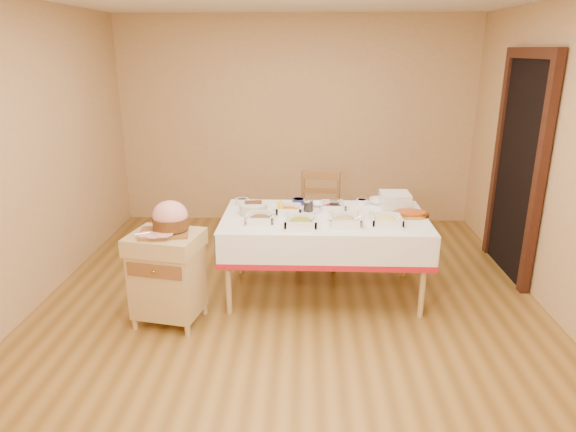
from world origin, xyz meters
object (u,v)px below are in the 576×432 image
object	(u,v)px
dining_table	(324,233)
bread_basket	(253,209)
butcher_cart	(167,273)
dining_chair	(319,218)
preserve_jar_right	(334,206)
brass_platter	(410,214)
preserve_jar_left	(308,206)
ham_on_board	(169,219)
plate_stack	(395,200)
mustard_bottle	(281,209)

from	to	relation	value
dining_table	bread_basket	distance (m)	0.68
butcher_cart	bread_basket	xyz separation A→B (m)	(0.65, 0.62, 0.36)
dining_chair	preserve_jar_right	size ratio (longest dim) A/B	8.65
brass_platter	preserve_jar_left	bearing A→B (deg)	172.64
ham_on_board	brass_platter	world-z (taller)	ham_on_board
preserve_jar_left	preserve_jar_right	world-z (taller)	preserve_jar_left
preserve_jar_left	preserve_jar_right	xyz separation A→B (m)	(0.24, 0.01, -0.00)
preserve_jar_left	plate_stack	xyz separation A→B (m)	(0.81, 0.13, 0.02)
dining_table	plate_stack	size ratio (longest dim) A/B	6.80
butcher_cart	preserve_jar_left	distance (m)	1.40
ham_on_board	preserve_jar_right	size ratio (longest dim) A/B	3.54
butcher_cart	bread_basket	distance (m)	0.97
butcher_cart	plate_stack	bearing A→B (deg)	23.27
plate_stack	preserve_jar_left	bearing A→B (deg)	-170.91
plate_stack	brass_platter	size ratio (longest dim) A/B	0.81
dining_chair	brass_platter	xyz separation A→B (m)	(0.80, -0.69, 0.28)
dining_table	ham_on_board	bearing A→B (deg)	-156.76
dining_table	brass_platter	size ratio (longest dim) A/B	5.52
dining_table	dining_chair	xyz separation A→B (m)	(-0.03, 0.72, -0.10)
butcher_cart	mustard_bottle	distance (m)	1.13
preserve_jar_left	ham_on_board	bearing A→B (deg)	-148.44
preserve_jar_left	mustard_bottle	world-z (taller)	mustard_bottle
bread_basket	mustard_bottle	bearing A→B (deg)	-15.27
brass_platter	preserve_jar_right	bearing A→B (deg)	168.96
dining_chair	dining_table	bearing A→B (deg)	-87.42
dining_table	butcher_cart	size ratio (longest dim) A/B	2.33
preserve_jar_left	dining_table	bearing A→B (deg)	-44.89
butcher_cart	bread_basket	world-z (taller)	bread_basket
bread_basket	brass_platter	bearing A→B (deg)	-1.10
preserve_jar_right	brass_platter	world-z (taller)	preserve_jar_right
brass_platter	butcher_cart	bearing A→B (deg)	-163.88
dining_chair	preserve_jar_right	xyz separation A→B (m)	(0.13, -0.56, 0.31)
dining_chair	mustard_bottle	world-z (taller)	dining_chair
dining_table	bread_basket	world-z (taller)	bread_basket
plate_stack	bread_basket	bearing A→B (deg)	-170.46
plate_stack	brass_platter	xyz separation A→B (m)	(0.10, -0.25, -0.05)
dining_chair	preserve_jar_left	xyz separation A→B (m)	(-0.11, -0.57, 0.31)
butcher_cart	mustard_bottle	size ratio (longest dim) A/B	5.06
butcher_cart	brass_platter	world-z (taller)	brass_platter
dining_chair	ham_on_board	bearing A→B (deg)	-134.24
dining_table	preserve_jar_right	xyz separation A→B (m)	(0.09, 0.16, 0.21)
butcher_cart	brass_platter	xyz separation A→B (m)	(2.06, 0.60, 0.34)
ham_on_board	preserve_jar_right	world-z (taller)	ham_on_board
preserve_jar_right	mustard_bottle	distance (m)	0.52
preserve_jar_right	plate_stack	xyz separation A→B (m)	(0.57, 0.12, 0.02)
preserve_jar_left	plate_stack	distance (m)	0.82
dining_table	ham_on_board	size ratio (longest dim) A/B	4.57
bread_basket	brass_platter	xyz separation A→B (m)	(1.41, -0.03, -0.03)
dining_table	preserve_jar_right	bearing A→B (deg)	58.84
dining_chair	brass_platter	bearing A→B (deg)	-40.80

